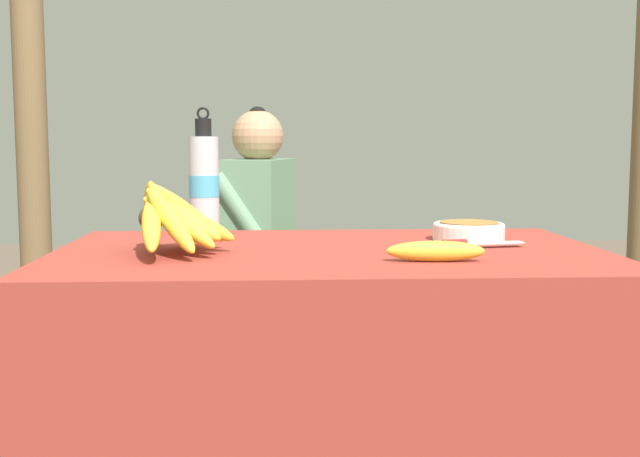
{
  "coord_description": "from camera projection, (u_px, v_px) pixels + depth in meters",
  "views": [
    {
      "loc": [
        -0.11,
        -1.72,
        0.98
      ],
      "look_at": [
        -0.02,
        0.05,
        0.79
      ],
      "focal_mm": 45.0,
      "sensor_mm": 36.0,
      "label": 1
    }
  ],
  "objects": [
    {
      "name": "water_bottle",
      "position": [
        204.0,
        183.0,
        1.99
      ],
      "size": [
        0.07,
        0.07,
        0.32
      ],
      "color": "silver",
      "rests_on": "market_counter"
    },
    {
      "name": "support_post_near",
      "position": [
        28.0,
        41.0,
        3.27
      ],
      "size": [
        0.13,
        0.13,
        2.78
      ],
      "color": "brown",
      "rests_on": "ground_plane"
    },
    {
      "name": "loose_banana_front",
      "position": [
        435.0,
        251.0,
        1.56
      ],
      "size": [
        0.19,
        0.05,
        0.04
      ],
      "rotation": [
        0.0,
        0.0,
        -0.06
      ],
      "color": "gold",
      "rests_on": "market_counter"
    },
    {
      "name": "banana_bunch_green",
      "position": [
        478.0,
        269.0,
        3.1
      ],
      "size": [
        0.19,
        0.31,
        0.15
      ],
      "color": "#4C381E",
      "rests_on": "wooden_bench"
    },
    {
      "name": "wooden_bench",
      "position": [
        353.0,
        305.0,
        3.09
      ],
      "size": [
        1.62,
        0.32,
        0.42
      ],
      "color": "brown",
      "rests_on": "ground_plane"
    },
    {
      "name": "serving_bowl",
      "position": [
        469.0,
        230.0,
        1.9
      ],
      "size": [
        0.17,
        0.17,
        0.04
      ],
      "color": "white",
      "rests_on": "market_counter"
    },
    {
      "name": "knife",
      "position": [
        471.0,
        244.0,
        1.76
      ],
      "size": [
        0.19,
        0.06,
        0.02
      ],
      "rotation": [
        0.0,
        0.0,
        0.17
      ],
      "color": "#BCBCC1",
      "rests_on": "market_counter"
    },
    {
      "name": "banana_bunch_ripe",
      "position": [
        173.0,
        218.0,
        1.67
      ],
      "size": [
        0.22,
        0.37,
        0.16
      ],
      "color": "#4C381E",
      "rests_on": "market_counter"
    },
    {
      "name": "seated_vendor",
      "position": [
        247.0,
        233.0,
        3.02
      ],
      "size": [
        0.46,
        0.43,
        1.11
      ],
      "rotation": [
        0.0,
        0.0,
        2.87
      ],
      "color": "#473828",
      "rests_on": "ground_plane"
    },
    {
      "name": "market_counter",
      "position": [
        329.0,
        416.0,
        1.78
      ],
      "size": [
        1.18,
        0.77,
        0.75
      ],
      "color": "maroon",
      "rests_on": "ground_plane"
    }
  ]
}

